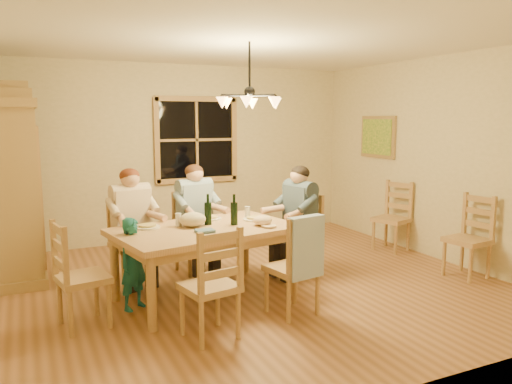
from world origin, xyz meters
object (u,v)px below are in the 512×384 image
chair_near_right (292,283)px  adult_slate_man (299,207)px  chair_spare_front (466,252)px  adult_woman (131,212)px  chandelier (250,101)px  dining_table (205,237)px  chair_far_left (133,258)px  adult_plaid_man (195,205)px  armoire (11,189)px  child (134,264)px  wine_bottle_b (234,210)px  chair_far_right (196,247)px  wine_bottle_a (208,209)px  chair_end_left (84,294)px  chair_near_left (210,304)px  chair_spare_back (391,230)px  chair_end_right (298,251)px

chair_near_right → adult_slate_man: size_ratio=1.13×
adult_slate_man → chair_spare_front: adult_slate_man is taller
adult_woman → adult_slate_man: size_ratio=1.00×
chandelier → dining_table: bearing=-162.8°
chair_far_left → adult_plaid_man: (0.80, 0.15, 0.54)m
armoire → chair_spare_front: bearing=-25.4°
child → wine_bottle_b: bearing=-34.0°
chair_far_right → wine_bottle_a: 1.02m
wine_bottle_b → chair_near_right: bearing=-69.2°
chair_far_left → chair_end_left: bearing=46.7°
chair_near_left → chair_end_left: 1.19m
chair_spare_front → adult_slate_man: bearing=56.7°
dining_table → wine_bottle_b: bearing=-1.8°
chandelier → adult_woman: chandelier is taller
wine_bottle_b → chair_spare_front: (2.72, -0.66, -0.62)m
chair_near_left → chair_end_left: same height
chair_near_left → adult_plaid_man: size_ratio=1.13×
adult_woman → wine_bottle_a: 0.95m
adult_woman → chair_spare_front: 3.96m
dining_table → adult_slate_man: bearing=10.6°
child → adult_plaid_man: bearing=10.8°
chair_far_left → chair_spare_back: 3.65m
chair_end_left → chair_end_right: bearing=90.0°
dining_table → wine_bottle_a: bearing=57.4°
chair_end_left → adult_slate_man: (2.51, 0.47, 0.54)m
chair_far_right → wine_bottle_a: wine_bottle_a is taller
chair_spare_back → chair_end_left: bearing=82.8°
chandelier → chair_near_left: bearing=-128.3°
dining_table → chair_end_left: chair_end_left is taller
chair_spare_front → chair_near_left: bearing=88.1°
chandelier → chair_spare_front: bearing=-19.2°
chair_end_left → adult_plaid_man: bearing=118.0°
chandelier → chair_end_left: (-1.85, -0.42, -1.77)m
armoire → chair_far_left: bearing=-35.8°
adult_slate_man → wine_bottle_b: adult_slate_man is taller
chair_near_right → chair_spare_back: same height
armoire → chair_far_left: (1.22, -0.88, -0.75)m
chandelier → chair_spare_front: chandelier is taller
chair_near_right → chair_end_left: (-1.87, 0.53, 0.00)m
chair_far_right → adult_woman: bearing=0.0°
chandelier → adult_slate_man: (0.66, 0.05, -1.24)m
chair_near_right → child: size_ratio=1.07×
adult_slate_man → child: bearing=86.0°
chair_spare_back → chair_near_right: bearing=101.6°
chair_end_right → wine_bottle_a: size_ratio=3.00×
chair_far_right → chair_near_left: 1.92m
child → chair_near_right: bearing=-62.8°
chair_spare_back → chandelier: bearing=82.3°
dining_table → wine_bottle_a: size_ratio=6.10×
chair_end_left → adult_woman: (0.64, 1.00, 0.54)m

